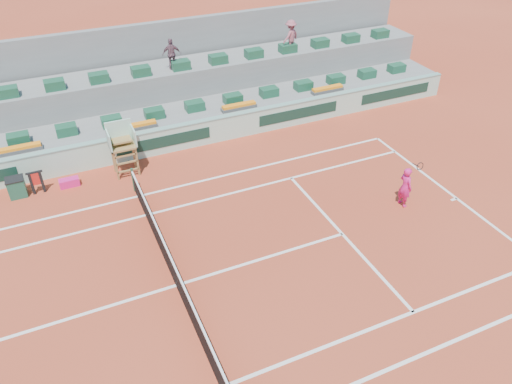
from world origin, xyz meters
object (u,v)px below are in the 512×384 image
(drink_cooler_a, at_px, (17,187))
(tennis_player, at_px, (405,187))
(player_bag, at_px, (69,183))
(umpire_chair, at_px, (122,142))

(drink_cooler_a, xyz_separation_m, tennis_player, (14.01, -6.94, 0.45))
(drink_cooler_a, height_order, tennis_player, tennis_player)
(player_bag, height_order, umpire_chair, umpire_chair)
(drink_cooler_a, relative_size, tennis_player, 0.37)
(player_bag, relative_size, drink_cooler_a, 0.96)
(player_bag, xyz_separation_m, drink_cooler_a, (-2.00, 0.13, 0.24))
(player_bag, xyz_separation_m, tennis_player, (12.01, -6.81, 0.69))
(umpire_chair, height_order, drink_cooler_a, umpire_chair)
(player_bag, distance_m, tennis_player, 13.82)
(umpire_chair, distance_m, drink_cooler_a, 4.58)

